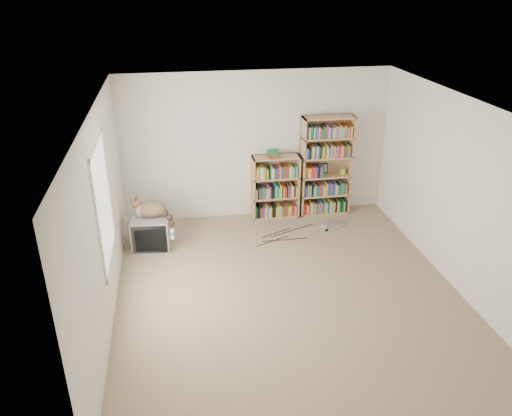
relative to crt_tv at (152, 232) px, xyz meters
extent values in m
cube|color=gray|center=(1.80, -1.61, -0.25)|extent=(4.50, 5.00, 0.01)
cube|color=silver|center=(1.80, 0.89, 1.00)|extent=(4.50, 0.02, 2.50)
cube|color=silver|center=(1.80, -4.11, 1.00)|extent=(4.50, 0.02, 2.50)
cube|color=silver|center=(-0.45, -1.61, 1.00)|extent=(0.02, 5.00, 2.50)
cube|color=silver|center=(4.05, -1.61, 1.00)|extent=(0.02, 5.00, 2.50)
cube|color=white|center=(1.80, -1.61, 2.25)|extent=(4.50, 5.00, 0.02)
cube|color=white|center=(-0.44, -1.41, 1.15)|extent=(0.02, 1.22, 1.52)
cube|color=gray|center=(0.00, -0.01, 0.00)|extent=(0.62, 0.57, 0.50)
cube|color=black|center=(-0.03, -0.25, 0.00)|extent=(0.52, 0.09, 0.46)
cube|color=black|center=(-0.03, -0.27, -0.01)|extent=(0.42, 0.06, 0.35)
cube|color=black|center=(0.01, 0.11, -0.01)|extent=(0.37, 0.32, 0.30)
ellipsoid|color=#392B17|center=(0.03, 0.03, 0.37)|extent=(0.48, 0.34, 0.25)
ellipsoid|color=#392B17|center=(0.15, 0.02, 0.36)|extent=(0.23, 0.24, 0.19)
ellipsoid|color=tan|center=(-0.13, 0.02, 0.36)|extent=(0.19, 0.19, 0.21)
ellipsoid|color=#392B17|center=(-0.19, 0.04, 0.48)|extent=(0.17, 0.17, 0.15)
sphere|color=beige|center=(-0.26, 0.04, 0.46)|extent=(0.07, 0.07, 0.06)
cone|color=black|center=(-0.19, 0.00, 0.55)|extent=(0.07, 0.08, 0.08)
cone|color=black|center=(-0.19, 0.09, 0.55)|extent=(0.07, 0.08, 0.08)
cube|color=tan|center=(2.57, 0.73, 0.62)|extent=(0.02, 0.30, 1.74)
cube|color=tan|center=(3.41, 0.73, 0.62)|extent=(0.02, 0.30, 1.74)
cube|color=tan|center=(2.99, 0.87, 0.62)|extent=(0.87, 0.03, 1.74)
cube|color=tan|center=(2.99, 0.73, 1.48)|extent=(0.87, 0.30, 0.02)
cube|color=tan|center=(2.99, 0.73, -0.23)|extent=(0.87, 0.30, 0.03)
cube|color=tan|center=(2.99, 0.73, 0.11)|extent=(0.87, 0.30, 0.03)
cube|color=tan|center=(2.99, 0.73, 0.45)|extent=(0.87, 0.30, 0.02)
cube|color=tan|center=(2.99, 0.73, 0.79)|extent=(0.87, 0.30, 0.02)
cube|color=tan|center=(2.99, 0.73, 1.14)|extent=(0.87, 0.30, 0.02)
cube|color=red|center=(2.99, 0.73, -0.13)|extent=(0.79, 0.24, 0.19)
cube|color=#1940A5|center=(2.99, 0.73, 0.22)|extent=(0.79, 0.24, 0.19)
cube|color=#11632B|center=(2.99, 0.73, 0.56)|extent=(0.79, 0.24, 0.19)
cube|color=beige|center=(2.99, 0.73, 0.90)|extent=(0.79, 0.24, 0.19)
cube|color=black|center=(2.99, 0.73, 1.25)|extent=(0.79, 0.24, 0.19)
cube|color=tan|center=(1.72, 0.73, 0.30)|extent=(0.02, 0.30, 1.10)
cube|color=tan|center=(2.50, 0.73, 0.30)|extent=(0.02, 0.30, 1.10)
cube|color=tan|center=(2.11, 0.87, 0.30)|extent=(0.80, 0.03, 1.10)
cube|color=tan|center=(2.11, 0.73, 0.84)|extent=(0.80, 0.30, 0.02)
cube|color=tan|center=(2.11, 0.73, -0.23)|extent=(0.80, 0.30, 0.03)
cube|color=tan|center=(2.11, 0.73, 0.12)|extent=(0.80, 0.30, 0.03)
cube|color=tan|center=(2.11, 0.73, 0.48)|extent=(0.80, 0.30, 0.02)
cube|color=red|center=(2.11, 0.73, -0.13)|extent=(0.72, 0.24, 0.19)
cube|color=#1940A5|center=(2.11, 0.73, 0.23)|extent=(0.72, 0.24, 0.19)
cube|color=#11632B|center=(2.11, 0.73, 0.59)|extent=(0.72, 0.24, 0.19)
cube|color=red|center=(2.06, 0.73, 0.90)|extent=(0.21, 0.27, 0.09)
cylinder|color=#85AE31|center=(3.30, 0.73, 0.52)|extent=(0.09, 0.09, 0.10)
cube|color=black|center=(2.99, 0.83, 0.55)|extent=(0.13, 0.05, 0.18)
cube|color=silver|center=(2.96, 0.13, -0.21)|extent=(0.38, 0.34, 0.07)
cube|color=silver|center=(-0.44, 0.34, 0.07)|extent=(0.01, 0.08, 0.13)
camera|label=1|loc=(0.42, -7.01, 3.60)|focal=35.00mm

